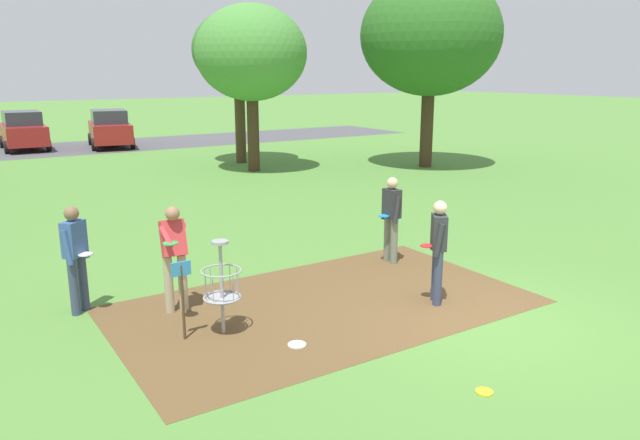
% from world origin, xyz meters
% --- Properties ---
extents(ground_plane, '(160.00, 160.00, 0.00)m').
position_xyz_m(ground_plane, '(0.00, 0.00, 0.00)').
color(ground_plane, '#518438').
extents(dirt_tee_pad, '(6.63, 3.90, 0.01)m').
position_xyz_m(dirt_tee_pad, '(-1.74, 1.91, 0.00)').
color(dirt_tee_pad, brown).
rests_on(dirt_tee_pad, ground).
extents(disc_golf_basket, '(0.98, 0.58, 1.39)m').
position_xyz_m(disc_golf_basket, '(-3.62, 1.83, 0.75)').
color(disc_golf_basket, '#9E9EA3').
rests_on(disc_golf_basket, ground).
extents(player_foreground_watching, '(0.41, 0.47, 1.71)m').
position_xyz_m(player_foreground_watching, '(0.60, 3.12, 0.97)').
color(player_foreground_watching, slate).
rests_on(player_foreground_watching, ground).
extents(player_throwing, '(0.45, 0.48, 1.71)m').
position_xyz_m(player_throwing, '(-0.15, 1.03, 0.97)').
color(player_throwing, '#384260').
rests_on(player_throwing, ground).
extents(player_waiting_left, '(0.46, 0.45, 1.71)m').
position_xyz_m(player_waiting_left, '(-5.13, 3.75, 0.97)').
color(player_waiting_left, '#384260').
rests_on(player_waiting_left, ground).
extents(player_waiting_right, '(0.59, 1.07, 1.71)m').
position_xyz_m(player_waiting_right, '(-3.85, 2.95, 0.99)').
color(player_waiting_right, tan).
rests_on(player_waiting_right, ground).
extents(frisbee_near_basket, '(0.26, 0.26, 0.02)m').
position_xyz_m(frisbee_near_basket, '(-2.88, 0.88, 0.01)').
color(frisbee_near_basket, white).
rests_on(frisbee_near_basket, ground).
extents(frisbee_far_left, '(0.21, 0.21, 0.02)m').
position_xyz_m(frisbee_far_left, '(-1.66, -1.41, 0.01)').
color(frisbee_far_left, gold).
rests_on(frisbee_far_left, ground).
extents(tree_near_right, '(4.09, 4.09, 6.10)m').
position_xyz_m(tree_near_right, '(3.47, 14.82, 4.33)').
color(tree_near_right, '#422D1E').
rests_on(tree_near_right, ground).
extents(tree_mid_left, '(5.35, 5.35, 7.30)m').
position_xyz_m(tree_mid_left, '(9.68, 12.07, 5.01)').
color(tree_mid_left, '#422D1E').
rests_on(tree_mid_left, ground).
extents(tree_mid_right, '(3.66, 3.66, 6.08)m').
position_xyz_m(tree_mid_right, '(3.99, 17.03, 4.48)').
color(tree_mid_right, '#4C3823').
rests_on(tree_mid_right, ground).
extents(parking_lot_strip, '(36.00, 6.00, 0.01)m').
position_xyz_m(parking_lot_strip, '(0.00, 25.99, 0.00)').
color(parking_lot_strip, '#4C4C51').
rests_on(parking_lot_strip, ground).
extents(parked_car_leftmost, '(2.06, 4.24, 1.84)m').
position_xyz_m(parked_car_leftmost, '(-2.99, 26.66, 0.92)').
color(parked_car_leftmost, maroon).
rests_on(parked_car_leftmost, ground).
extents(parked_car_center_left, '(2.47, 4.44, 1.84)m').
position_xyz_m(parked_car_center_left, '(0.80, 25.45, 0.92)').
color(parked_car_center_left, maroon).
rests_on(parked_car_center_left, ground).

